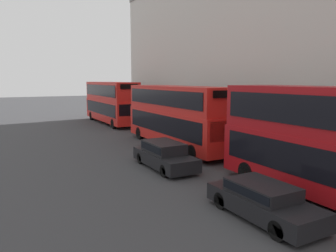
% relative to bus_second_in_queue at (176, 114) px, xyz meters
% --- Properties ---
extents(bus_second_in_queue, '(2.59, 11.41, 4.40)m').
position_rel_bus_second_in_queue_xyz_m(bus_second_in_queue, '(0.00, 0.00, 0.00)').
color(bus_second_in_queue, red).
rests_on(bus_second_in_queue, ground).
extents(bus_third_in_queue, '(2.59, 11.45, 4.60)m').
position_rel_bus_second_in_queue_xyz_m(bus_third_in_queue, '(0.00, 14.88, 0.10)').
color(bus_third_in_queue, red).
rests_on(bus_third_in_queue, ground).
extents(car_dark_sedan, '(1.75, 4.40, 1.26)m').
position_rel_bus_second_in_queue_xyz_m(car_dark_sedan, '(-3.40, -12.20, -1.75)').
color(car_dark_sedan, black).
rests_on(car_dark_sedan, ground).
extents(car_hatchback, '(1.81, 4.72, 1.45)m').
position_rel_bus_second_in_queue_xyz_m(car_hatchback, '(-3.40, -4.66, -1.66)').
color(car_hatchback, black).
rests_on(car_hatchback, ground).
extents(pedestrian, '(0.36, 0.36, 1.63)m').
position_rel_bus_second_in_queue_xyz_m(pedestrian, '(2.86, -4.29, -1.68)').
color(pedestrian, '#334C6B').
rests_on(pedestrian, ground).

